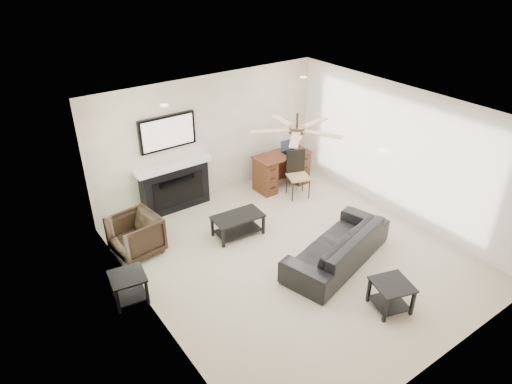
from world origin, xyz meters
The scene contains 10 objects.
room_shell centered at (0.19, 0.08, 1.68)m, with size 5.50×5.54×2.52m.
sofa centered at (0.47, -0.51, 0.31)m, with size 2.16×0.84×0.63m, color black.
armchair centered at (-2.13, 1.64, 0.35)m, with size 0.75×0.77×0.70m, color black.
coffee_table centered at (-0.43, 1.09, 0.20)m, with size 0.90×0.50×0.40m, color black.
end_table_near centered at (0.32, -1.76, 0.23)m, with size 0.52×0.52×0.45m, color black.
end_table_left centered at (-2.68, 0.59, 0.23)m, with size 0.50×0.50×0.45m, color black.
fireplace_unit centered at (-0.91, 2.58, 0.95)m, with size 1.52×0.34×1.91m, color black.
desk centered at (1.37, 2.12, 0.38)m, with size 1.22×0.56×0.76m, color #3C180F.
desk_chair centered at (1.37, 1.57, 0.48)m, with size 0.42×0.44×0.97m, color black.
laptop centered at (1.57, 2.10, 0.88)m, with size 0.33×0.24×0.23m, color black.
Camera 1 is at (-4.16, -4.71, 4.71)m, focal length 32.00 mm.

